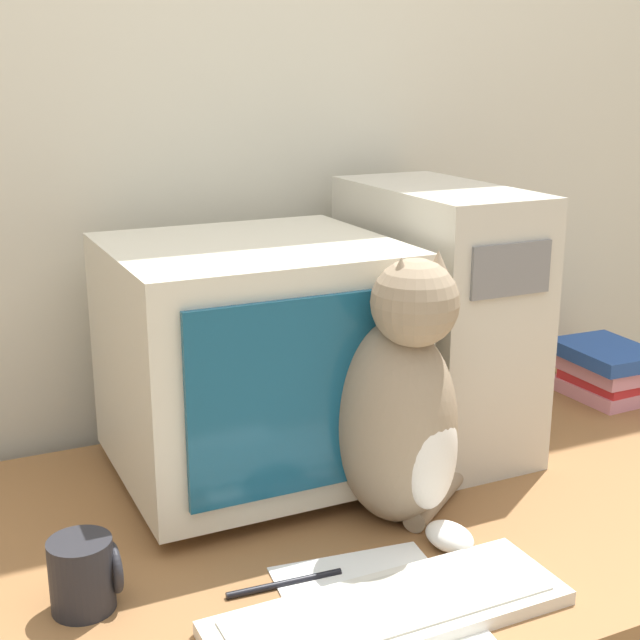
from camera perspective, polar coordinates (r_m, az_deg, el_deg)
wall_back at (r=1.61m, az=-7.41°, el=10.80°), size 7.00×0.05×2.50m
crt_monitor at (r=1.39m, az=-4.28°, el=-2.53°), size 0.42×0.39×0.38m
computer_tower at (r=1.54m, az=7.36°, el=0.26°), size 0.20×0.40×0.45m
keyboard at (r=1.12m, az=4.47°, el=-18.13°), size 0.44×0.14×0.02m
cat at (r=1.26m, az=5.18°, el=-5.73°), size 0.25×0.27×0.40m
book_stack at (r=1.86m, az=17.76°, el=-3.06°), size 0.15×0.20×0.11m
pen at (r=1.18m, az=-2.27°, el=-16.50°), size 0.15×0.02×0.01m
paper_sheet at (r=1.12m, az=4.12°, el=-18.43°), size 0.24×0.32×0.00m
mug at (r=1.15m, az=-14.85°, el=-15.45°), size 0.08×0.08×0.09m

